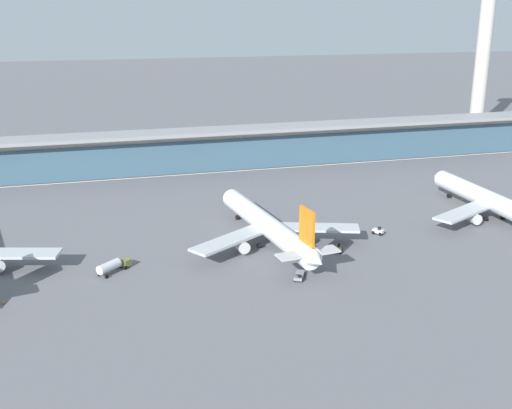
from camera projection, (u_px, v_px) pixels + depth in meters
name	position (u px, v px, depth m)	size (l,w,h in m)	color
ground_plane	(275.00, 253.00, 148.97)	(1200.00, 1200.00, 0.00)	slate
airliner_centre_stand	(268.00, 226.00, 153.23)	(44.01, 57.63, 15.35)	white
airliner_right_stand	(493.00, 202.00, 172.12)	(44.35, 57.54, 15.35)	white
service_truck_near_nose_grey	(299.00, 275.00, 134.79)	(4.32, 6.66, 2.70)	gray
service_truck_mid_apron_olive	(339.00, 248.00, 149.64)	(2.80, 3.32, 2.05)	olive
service_truck_on_taxiway_olive	(113.00, 266.00, 137.61)	(7.95, 7.36, 2.95)	olive
service_truck_at_far_stand_white	(378.00, 231.00, 161.25)	(3.07, 3.31, 2.05)	silver
terminal_building	(207.00, 149.00, 221.67)	(259.98, 12.80, 15.20)	beige
control_tower	(485.00, 36.00, 279.07)	(12.00, 12.00, 80.39)	beige
safety_cone_alpha	(4.00, 302.00, 123.65)	(0.62, 0.62, 0.70)	orange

